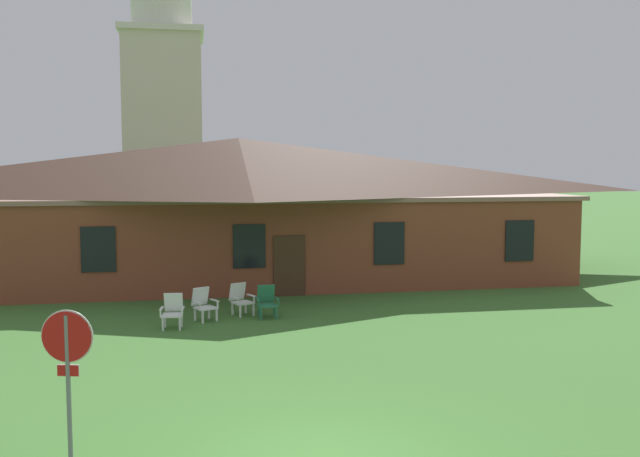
{
  "coord_description": "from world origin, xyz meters",
  "views": [
    {
      "loc": [
        -1.87,
        -10.0,
        4.5
      ],
      "look_at": [
        1.49,
        8.41,
        2.81
      ],
      "focal_mm": 39.27,
      "sensor_mm": 36.0,
      "label": 1
    }
  ],
  "objects_px": {
    "stop_sign": "(67,356)",
    "lawn_chair_near_door": "(204,303)",
    "lawn_chair_left_end": "(241,298)",
    "lawn_chair_middle": "(267,301)",
    "lawn_chair_by_porch": "(173,310)"
  },
  "relations": [
    {
      "from": "lawn_chair_by_porch",
      "to": "lawn_chair_near_door",
      "type": "xyz_separation_m",
      "value": [
        0.86,
        0.81,
        0.0
      ]
    },
    {
      "from": "lawn_chair_near_door",
      "to": "lawn_chair_middle",
      "type": "height_order",
      "value": "same"
    },
    {
      "from": "stop_sign",
      "to": "lawn_chair_by_porch",
      "type": "bearing_deg",
      "value": 81.67
    },
    {
      "from": "stop_sign",
      "to": "lawn_chair_middle",
      "type": "height_order",
      "value": "stop_sign"
    },
    {
      "from": "stop_sign",
      "to": "lawn_chair_near_door",
      "type": "height_order",
      "value": "stop_sign"
    },
    {
      "from": "stop_sign",
      "to": "lawn_chair_middle",
      "type": "bearing_deg",
      "value": 67.52
    },
    {
      "from": "lawn_chair_middle",
      "to": "stop_sign",
      "type": "bearing_deg",
      "value": -112.48
    },
    {
      "from": "lawn_chair_by_porch",
      "to": "lawn_chair_near_door",
      "type": "distance_m",
      "value": 1.18
    },
    {
      "from": "lawn_chair_near_door",
      "to": "stop_sign",
      "type": "bearing_deg",
      "value": -102.58
    },
    {
      "from": "lawn_chair_near_door",
      "to": "lawn_chair_middle",
      "type": "xyz_separation_m",
      "value": [
        1.86,
        0.06,
        0.0
      ]
    },
    {
      "from": "lawn_chair_by_porch",
      "to": "lawn_chair_left_end",
      "type": "height_order",
      "value": "same"
    },
    {
      "from": "stop_sign",
      "to": "lawn_chair_by_porch",
      "type": "relative_size",
      "value": 2.47
    },
    {
      "from": "stop_sign",
      "to": "lawn_chair_near_door",
      "type": "relative_size",
      "value": 2.47
    },
    {
      "from": "lawn_chair_left_end",
      "to": "lawn_chair_middle",
      "type": "relative_size",
      "value": 1.0
    },
    {
      "from": "lawn_chair_near_door",
      "to": "lawn_chair_left_end",
      "type": "relative_size",
      "value": 1.0
    }
  ]
}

